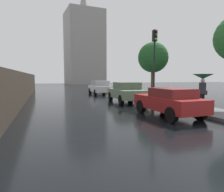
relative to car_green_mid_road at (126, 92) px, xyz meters
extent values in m
plane|color=black|center=(-2.84, -10.86, -0.76)|extent=(120.00, 120.00, 0.00)
cube|color=slate|center=(0.00, 0.02, -0.10)|extent=(2.05, 4.18, 0.63)
cube|color=#4D5C49|center=(0.00, -0.07, 0.47)|extent=(1.71, 1.81, 0.50)
cylinder|color=black|center=(-0.77, 1.41, -0.42)|extent=(0.26, 0.69, 0.68)
cylinder|color=black|center=(0.92, 1.32, -0.42)|extent=(0.26, 0.69, 0.68)
cylinder|color=black|center=(-0.92, -1.28, -0.42)|extent=(0.26, 0.69, 0.68)
cylinder|color=black|center=(0.77, -1.37, -0.42)|extent=(0.26, 0.69, 0.68)
cube|color=silver|center=(-0.04, 7.30, -0.13)|extent=(1.80, 3.90, 0.63)
cube|color=gray|center=(-0.04, 7.09, 0.44)|extent=(1.56, 1.69, 0.52)
cylinder|color=black|center=(-0.83, 8.59, -0.44)|extent=(0.23, 0.63, 0.63)
cylinder|color=black|center=(0.78, 8.58, -0.44)|extent=(0.23, 0.63, 0.63)
cylinder|color=black|center=(-0.86, 6.03, -0.44)|extent=(0.23, 0.63, 0.63)
cylinder|color=black|center=(0.75, 6.01, -0.44)|extent=(0.23, 0.63, 0.63)
cube|color=maroon|center=(-0.21, -5.55, -0.12)|extent=(1.74, 3.88, 0.60)
cube|color=maroon|center=(-0.20, -5.85, 0.38)|extent=(1.48, 1.92, 0.41)
cylinder|color=black|center=(-0.99, -4.31, -0.43)|extent=(0.24, 0.67, 0.66)
cylinder|color=black|center=(0.49, -4.26, -0.43)|extent=(0.24, 0.67, 0.66)
cylinder|color=black|center=(-0.91, -6.84, -0.43)|extent=(0.24, 0.67, 0.66)
cylinder|color=black|center=(0.57, -6.79, -0.43)|extent=(0.24, 0.67, 0.66)
cylinder|color=black|center=(2.37, -4.85, -0.22)|extent=(0.14, 0.14, 0.80)
cylinder|color=black|center=(2.54, -4.82, -0.22)|extent=(0.14, 0.14, 0.80)
cylinder|color=#232833|center=(2.45, -4.83, 0.49)|extent=(0.36, 0.36, 0.62)
sphere|color=beige|center=(2.45, -4.83, 0.91)|extent=(0.22, 0.22, 0.22)
cube|color=#3F2314|center=(2.71, -4.79, 0.23)|extent=(0.21, 0.13, 0.24)
cylinder|color=#4C4C51|center=(2.45, -4.83, 0.84)|extent=(0.02, 0.02, 0.83)
cone|color=#144C2D|center=(2.45, -4.83, 1.13)|extent=(1.09, 1.09, 0.26)
cylinder|color=black|center=(1.38, -1.52, 1.43)|extent=(0.12, 0.12, 4.09)
cube|color=black|center=(1.38, -1.52, 3.85)|extent=(0.26, 0.26, 0.75)
sphere|color=#360503|center=(1.38, -1.69, 4.10)|extent=(0.17, 0.17, 0.17)
sphere|color=#392405|center=(1.38, -1.69, 3.85)|extent=(0.17, 0.17, 0.17)
sphere|color=green|center=(1.38, -1.69, 3.60)|extent=(0.17, 0.17, 0.17)
cylinder|color=#4C3823|center=(4.12, 3.37, 0.60)|extent=(0.34, 0.34, 2.71)
sphere|color=#1E5123|center=(4.12, 3.37, 2.95)|extent=(2.84, 2.84, 2.84)
cube|color=#9E9993|center=(4.67, 40.30, 8.71)|extent=(9.91, 9.83, 18.93)
camera|label=1|loc=(-5.73, -13.64, 1.09)|focal=32.32mm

